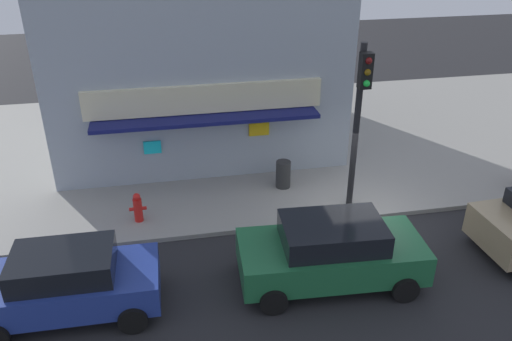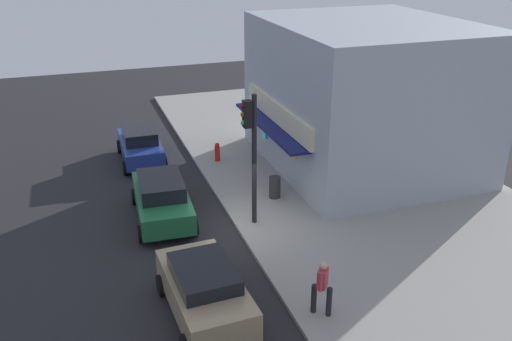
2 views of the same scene
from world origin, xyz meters
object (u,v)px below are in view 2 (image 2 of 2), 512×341
at_px(trash_can, 275,187).
at_px(parked_car_tan, 205,290).
at_px(parked_car_blue, 140,144).
at_px(parked_car_green, 162,198).
at_px(pedestrian, 322,286).
at_px(traffic_light, 251,143).
at_px(fire_hydrant, 217,152).

height_order(trash_can, parked_car_tan, parked_car_tan).
distance_m(trash_can, parked_car_blue, 7.51).
relative_size(trash_can, parked_car_blue, 0.22).
distance_m(parked_car_blue, parked_car_green, 6.07).
bearing_deg(trash_can, parked_car_green, -89.20).
height_order(pedestrian, parked_car_tan, pedestrian).
distance_m(parked_car_tan, parked_car_green, 6.14).
distance_m(traffic_light, fire_hydrant, 6.80).
bearing_deg(parked_car_green, trash_can, 90.80).
bearing_deg(parked_car_blue, parked_car_green, -0.53).
xyz_separation_m(parked_car_tan, parked_car_green, (-6.14, -0.10, 0.01)).
relative_size(parked_car_blue, parked_car_green, 0.90).
bearing_deg(fire_hydrant, pedestrian, -1.17).
bearing_deg(parked_car_tan, trash_can, 144.24).
xyz_separation_m(trash_can, parked_car_blue, (-6.00, -4.51, 0.25)).
xyz_separation_m(fire_hydrant, pedestrian, (11.90, -0.24, 0.50)).
distance_m(traffic_light, parked_car_blue, 8.61).
bearing_deg(pedestrian, fire_hydrant, 178.83).
distance_m(fire_hydrant, pedestrian, 11.92).
distance_m(trash_can, parked_car_green, 4.58).
bearing_deg(parked_car_blue, parked_car_tan, 0.23).
bearing_deg(traffic_light, trash_can, 137.44).
relative_size(traffic_light, parked_car_blue, 1.21).
relative_size(traffic_light, trash_can, 5.55).
height_order(pedestrian, parked_car_blue, pedestrian).
bearing_deg(parked_car_blue, fire_hydrant, 66.14).
distance_m(traffic_light, pedestrian, 6.10).
relative_size(parked_car_blue, parked_car_tan, 0.98).
bearing_deg(traffic_light, parked_car_blue, -159.05).
xyz_separation_m(traffic_light, trash_can, (-1.70, 1.56, -2.70)).
bearing_deg(parked_car_tan, pedestrian, 68.91).
height_order(trash_can, pedestrian, pedestrian).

